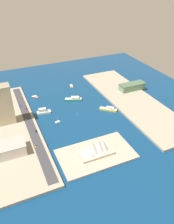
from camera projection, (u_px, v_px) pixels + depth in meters
The scene contains 22 objects.
ground_plane at pixel (77, 114), 334.93m from camera, with size 440.00×440.00×0.00m, color navy.
quay_west at pixel (132, 100), 367.19m from camera, with size 70.00×240.00×3.08m, color #9E937F.
quay_east at pixel (10, 129), 301.02m from camera, with size 70.00×240.00×3.08m, color #9E937F.
peninsula_point at pixel (96, 154), 260.42m from camera, with size 87.15×50.77×2.00m, color #A89E89.
road_strip at pixel (30, 123), 309.04m from camera, with size 11.20×228.00×0.15m, color #38383D.
ferry_green_doubledeck at pixel (74, 99), 368.42m from camera, with size 29.09×16.71×6.24m.
sailboat_small_white at pixel (58, 122), 315.23m from camera, with size 8.22×3.34×10.95m.
tugboat_red at pixel (35, 97), 376.63m from camera, with size 10.91×10.73×3.35m.
ferry_white_commuter at pixel (44, 111), 334.66m from camera, with size 23.03×10.83×8.19m.
ferry_yellow_fast at pixel (109, 109), 341.73m from camera, with size 24.12×21.66×6.11m.
water_taxi_orange at pixel (72, 86), 411.18m from camera, with size 5.70×13.56×3.58m.
office_block_beige at pixel (4, 105), 296.78m from camera, with size 23.43×17.15×55.02m.
hotel_broad_white at pixel (11, 148), 255.41m from camera, with size 32.14×24.36×13.78m.
terminal_long_green at pixel (132, 86), 392.60m from camera, with size 46.41×17.13×11.44m.
taxi_yellow_cab at pixel (36, 146), 267.37m from camera, with size 1.91×4.65×1.62m.
suv_black at pixel (36, 131), 292.72m from camera, with size 1.99×4.83×1.49m.
pickup_red at pixel (26, 109), 339.18m from camera, with size 1.85×4.89×1.69m.
sedan_silver at pixel (26, 119), 316.15m from camera, with size 2.14×4.76×1.55m.
hatchback_blue at pixel (20, 106), 346.06m from camera, with size 2.07×5.17×1.47m.
traffic_light_waterfront at pixel (33, 116), 315.16m from camera, with size 0.36×0.36×6.50m.
opera_landmark at pixel (96, 148), 255.50m from camera, with size 39.99×20.72×20.26m.
park_tree_cluster at pixel (126, 87), 392.35m from camera, with size 10.99×12.38×8.76m.
Camera 1 is at (100.93, 262.90, 181.94)m, focal length 36.02 mm.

